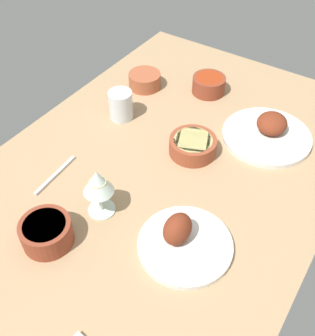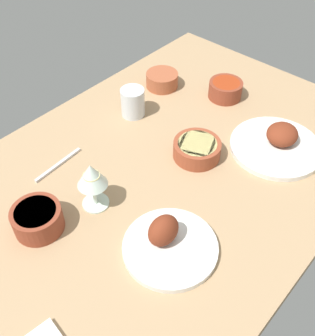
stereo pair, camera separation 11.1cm
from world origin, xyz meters
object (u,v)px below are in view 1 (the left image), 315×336
(plate_near_viewer, at_px, (268,132))
(water_tumbler, at_px, (121,105))
(bowl_pasta, at_px, (46,232))
(fork_loose, at_px, (55,175))
(bowl_potatoes, at_px, (193,145))
(bowl_cream, at_px, (145,80))
(plate_far_side, at_px, (183,240))
(wine_glass, at_px, (98,184))
(bowl_sauce, at_px, (209,84))

(plate_near_viewer, height_order, water_tumbler, water_tumbler)
(bowl_pasta, distance_m, fork_loose, 0.22)
(plate_near_viewer, relative_size, water_tumbler, 2.89)
(bowl_pasta, relative_size, bowl_potatoes, 0.89)
(bowl_potatoes, height_order, fork_loose, bowl_potatoes)
(plate_near_viewer, bearing_deg, bowl_cream, 87.97)
(plate_near_viewer, height_order, bowl_cream, plate_near_viewer)
(water_tumbler, height_order, fork_loose, water_tumbler)
(plate_far_side, xyz_separation_m, wine_glass, (-0.02, 0.23, 0.08))
(fork_loose, bearing_deg, plate_near_viewer, -45.23)
(bowl_pasta, relative_size, bowl_cream, 1.10)
(bowl_potatoes, bearing_deg, plate_far_side, -154.00)
(bowl_cream, relative_size, bowl_potatoes, 0.81)
(plate_near_viewer, distance_m, water_tumbler, 0.46)
(bowl_pasta, distance_m, wine_glass, 0.16)
(plate_far_side, distance_m, fork_loose, 0.41)
(plate_near_viewer, bearing_deg, bowl_potatoes, 139.74)
(bowl_potatoes, height_order, water_tumbler, water_tumbler)
(bowl_pasta, height_order, bowl_potatoes, bowl_pasta)
(plate_near_viewer, xyz_separation_m, bowl_sauce, (0.11, 0.26, 0.01))
(plate_far_side, xyz_separation_m, bowl_cream, (0.49, 0.45, 0.01))
(wine_glass, xyz_separation_m, fork_loose, (0.02, 0.18, -0.10))
(bowl_sauce, xyz_separation_m, bowl_cream, (-0.09, 0.20, -0.00))
(bowl_sauce, distance_m, fork_loose, 0.61)
(bowl_cream, bearing_deg, bowl_pasta, -164.84)
(plate_far_side, height_order, bowl_pasta, plate_far_side)
(water_tumbler, bearing_deg, plate_near_viewer, -69.03)
(bowl_potatoes, bearing_deg, bowl_cream, 56.95)
(plate_near_viewer, height_order, fork_loose, plate_near_viewer)
(plate_near_viewer, bearing_deg, water_tumbler, 110.97)
(fork_loose, bearing_deg, water_tumbler, -2.40)
(bowl_pasta, height_order, wine_glass, wine_glass)
(plate_near_viewer, xyz_separation_m, wine_glass, (-0.50, 0.24, 0.08))
(plate_far_side, height_order, water_tumbler, water_tumbler)
(plate_far_side, xyz_separation_m, bowl_pasta, (-0.16, 0.27, 0.01))
(bowl_sauce, relative_size, bowl_cream, 1.01)
(bowl_pasta, relative_size, fork_loose, 0.74)
(plate_far_side, xyz_separation_m, fork_loose, (0.00, 0.41, -0.02))
(plate_near_viewer, xyz_separation_m, bowl_cream, (0.02, 0.46, 0.01))
(plate_far_side, bearing_deg, bowl_sauce, 23.11)
(plate_near_viewer, relative_size, bowl_sauce, 2.39)
(wine_glass, relative_size, water_tumbler, 1.51)
(plate_near_viewer, distance_m, bowl_sauce, 0.29)
(plate_far_side, distance_m, wine_glass, 0.24)
(bowl_pasta, height_order, fork_loose, bowl_pasta)
(bowl_sauce, height_order, water_tumbler, water_tumbler)
(bowl_pasta, relative_size, water_tumbler, 1.31)
(bowl_cream, relative_size, wine_glass, 0.79)
(bowl_sauce, bearing_deg, bowl_pasta, 178.30)
(bowl_potatoes, bearing_deg, wine_glass, 165.16)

